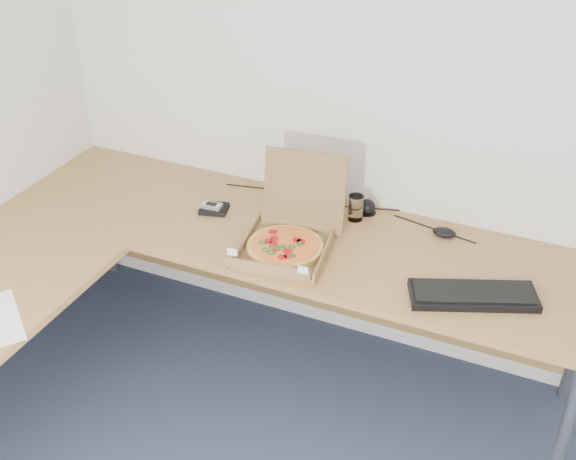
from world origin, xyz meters
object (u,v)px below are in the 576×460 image
at_px(desk, 168,274).
at_px(drinking_glass, 356,208).
at_px(pizza_box, 287,241).
at_px(keyboard, 473,296).
at_px(wallet, 214,209).

bearing_deg(desk, drinking_glass, 49.35).
xyz_separation_m(desk, drinking_glass, (0.54, 0.63, 0.09)).
height_order(pizza_box, drinking_glass, pizza_box).
xyz_separation_m(desk, keyboard, (1.12, 0.28, 0.04)).
distance_m(pizza_box, drinking_glass, 0.37).
height_order(desk, drinking_glass, drinking_glass).
xyz_separation_m(pizza_box, drinking_glass, (0.17, 0.33, 0.02)).
height_order(desk, pizza_box, pizza_box).
relative_size(desk, wallet, 21.09).
bearing_deg(pizza_box, wallet, 151.78).
relative_size(desk, drinking_glass, 22.10).
bearing_deg(wallet, desk, -99.61).
xyz_separation_m(desk, wallet, (-0.04, 0.45, 0.04)).
bearing_deg(desk, keyboard, 14.15).
bearing_deg(desk, wallet, 95.26).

